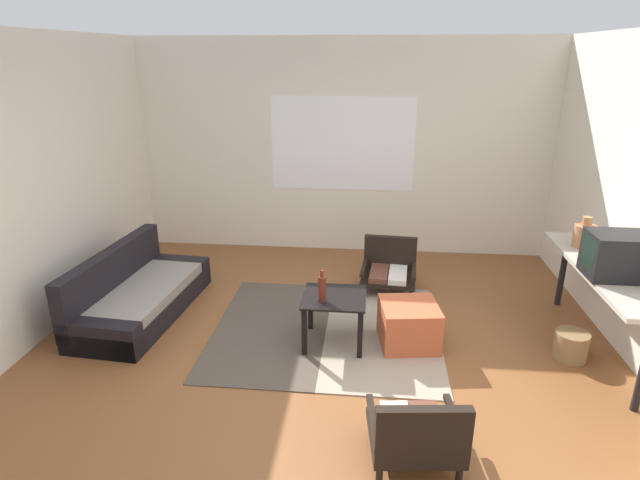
# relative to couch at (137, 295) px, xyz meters

# --- Properties ---
(ground_plane) EXTENTS (7.80, 7.80, 0.00)m
(ground_plane) POSITION_rel_couch_xyz_m (1.93, -0.94, -0.20)
(ground_plane) COLOR brown
(far_wall_with_window) EXTENTS (5.60, 0.13, 2.70)m
(far_wall_with_window) POSITION_rel_couch_xyz_m (1.93, 2.12, 1.15)
(far_wall_with_window) COLOR silver
(far_wall_with_window) RESTS_ON ground
(side_wall_left) EXTENTS (0.12, 6.60, 2.70)m
(side_wall_left) POSITION_rel_couch_xyz_m (-0.73, -0.64, 1.15)
(side_wall_left) COLOR silver
(side_wall_left) RESTS_ON ground
(area_rug) EXTENTS (2.12, 1.97, 0.01)m
(area_rug) POSITION_rel_couch_xyz_m (1.93, -0.16, -0.20)
(area_rug) COLOR #4C4238
(area_rug) RESTS_ON ground
(couch) EXTENTS (0.88, 1.77, 0.67)m
(couch) POSITION_rel_couch_xyz_m (0.00, 0.00, 0.00)
(couch) COLOR black
(couch) RESTS_ON ground
(coffee_table) EXTENTS (0.56, 0.54, 0.47)m
(coffee_table) POSITION_rel_couch_xyz_m (2.02, -0.37, 0.17)
(coffee_table) COLOR black
(coffee_table) RESTS_ON ground
(armchair_by_window) EXTENTS (0.63, 0.58, 0.56)m
(armchair_by_window) POSITION_rel_couch_xyz_m (2.54, 0.87, 0.04)
(armchair_by_window) COLOR black
(armchair_by_window) RESTS_ON ground
(armchair_striped_foreground) EXTENTS (0.63, 0.60, 0.56)m
(armchair_striped_foreground) POSITION_rel_couch_xyz_m (2.64, -1.82, 0.05)
(armchair_striped_foreground) COLOR black
(armchair_striped_foreground) RESTS_ON ground
(ottoman_orange) EXTENTS (0.57, 0.57, 0.39)m
(ottoman_orange) POSITION_rel_couch_xyz_m (2.69, -0.33, -0.01)
(ottoman_orange) COLOR #BC5633
(ottoman_orange) RESTS_ON ground
(console_shelf) EXTENTS (0.44, 1.85, 0.78)m
(console_shelf) POSITION_rel_couch_xyz_m (4.31, -0.23, 0.50)
(console_shelf) COLOR #B2AD9E
(console_shelf) RESTS_ON ground
(crt_television) EXTENTS (0.48, 0.36, 0.37)m
(crt_television) POSITION_rel_couch_xyz_m (4.30, -0.42, 0.76)
(crt_television) COLOR black
(crt_television) RESTS_ON console_shelf
(clay_vase) EXTENTS (0.20, 0.20, 0.29)m
(clay_vase) POSITION_rel_couch_xyz_m (4.31, 0.28, 0.69)
(clay_vase) COLOR #A87047
(clay_vase) RESTS_ON console_shelf
(glass_bottle) EXTENTS (0.07, 0.07, 0.29)m
(glass_bottle) POSITION_rel_couch_xyz_m (1.92, -0.48, 0.39)
(glass_bottle) COLOR #5B2319
(glass_bottle) RESTS_ON coffee_table
(wicker_basket) EXTENTS (0.28, 0.28, 0.25)m
(wicker_basket) POSITION_rel_couch_xyz_m (4.07, -0.42, -0.08)
(wicker_basket) COLOR olive
(wicker_basket) RESTS_ON ground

